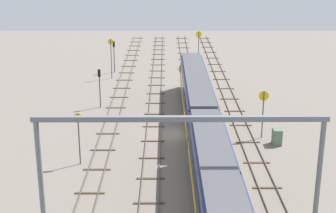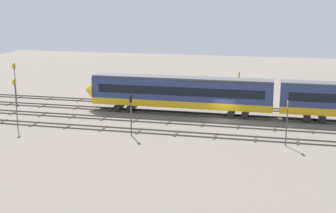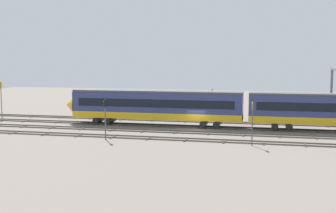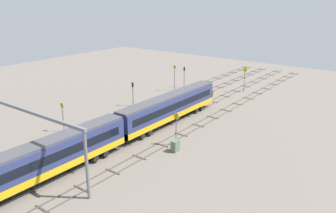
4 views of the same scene
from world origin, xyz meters
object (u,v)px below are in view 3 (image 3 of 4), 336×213
object	(u,v)px
relay_cabinet	(225,115)
speed_sign_mid_trackside	(252,118)
speed_sign_distant_end	(212,99)
signal_light_trackside_departure	(105,114)
speed_sign_far_trackside	(1,94)

from	to	relation	value
relay_cabinet	speed_sign_mid_trackside	bearing A→B (deg)	103.89
speed_sign_distant_end	signal_light_trackside_departure	world-z (taller)	speed_sign_distant_end
speed_sign_distant_end	signal_light_trackside_departure	bearing A→B (deg)	59.89
speed_sign_mid_trackside	speed_sign_distant_end	xyz separation A→B (m)	(6.48, -17.58, 0.23)
speed_sign_distant_end	relay_cabinet	xyz separation A→B (m)	(-1.84, -1.17, -2.54)
speed_sign_mid_trackside	relay_cabinet	size ratio (longest dim) A/B	3.03
speed_sign_far_trackside	signal_light_trackside_departure	size ratio (longest dim) A/B	1.21
speed_sign_mid_trackside	signal_light_trackside_departure	world-z (taller)	speed_sign_mid_trackside
speed_sign_mid_trackside	signal_light_trackside_departure	size ratio (longest dim) A/B	1.02
speed_sign_distant_end	relay_cabinet	bearing A→B (deg)	-147.60
speed_sign_far_trackside	relay_cabinet	world-z (taller)	speed_sign_far_trackside
speed_sign_far_trackside	signal_light_trackside_departure	xyz separation A→B (m)	(-22.27, 13.36, -0.69)
speed_sign_mid_trackside	speed_sign_distant_end	bearing A→B (deg)	-69.77
signal_light_trackside_departure	relay_cabinet	size ratio (longest dim) A/B	2.98
signal_light_trackside_departure	relay_cabinet	distance (m)	22.68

